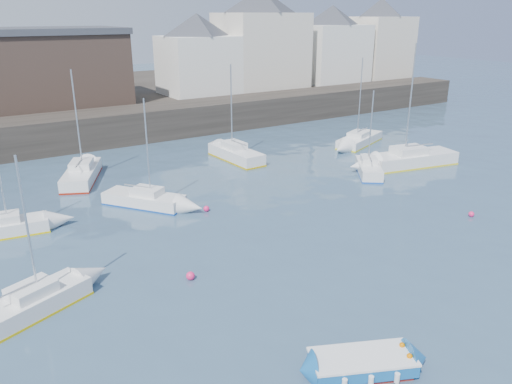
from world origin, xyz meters
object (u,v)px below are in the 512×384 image
blue_dinghy (362,363)px  sailboat_b (144,199)px  sailboat_c (369,168)px  sailboat_d (411,159)px  sailboat_a (29,305)px  sailboat_h (82,174)px  buoy_mid (471,216)px  buoy_far (206,211)px  buoy_near (191,279)px  sailboat_f (236,154)px  sailboat_g (360,139)px

blue_dinghy → sailboat_b: (-0.53, 19.19, 0.07)m
sailboat_c → sailboat_d: bearing=-2.9°
sailboat_a → sailboat_h: 17.93m
blue_dinghy → buoy_mid: bearing=23.2°
sailboat_a → sailboat_b: 12.55m
sailboat_b → buoy_far: 4.19m
sailboat_c → buoy_far: size_ratio=16.95×
sailboat_a → buoy_mid: size_ratio=19.61×
sailboat_b → buoy_near: sailboat_b is taller
sailboat_c → blue_dinghy: bearing=-135.2°
sailboat_b → buoy_far: bearing=-45.9°
sailboat_h → sailboat_f: bearing=-6.5°
sailboat_c → sailboat_h: size_ratio=0.79×
sailboat_b → buoy_near: 10.34m
sailboat_g → buoy_near: size_ratio=19.67×
blue_dinghy → sailboat_a: (-8.99, 9.93, 0.09)m
buoy_near → sailboat_c: bearing=21.5°
sailboat_d → buoy_far: sailboat_d is taller
sailboat_g → buoy_near: (-24.67, -14.60, -0.45)m
blue_dinghy → buoy_near: size_ratio=9.53×
sailboat_a → sailboat_h: (6.44, 16.73, 0.05)m
sailboat_b → sailboat_g: (23.02, 4.40, 0.00)m
sailboat_d → sailboat_g: (1.47, 7.50, -0.13)m
blue_dinghy → buoy_far: blue_dinghy is taller
blue_dinghy → buoy_mid: 16.97m
sailboat_b → sailboat_g: bearing=10.8°
buoy_far → buoy_near: bearing=-122.3°
sailboat_a → buoy_far: sailboat_a is taller
sailboat_c → sailboat_g: size_ratio=0.79×
sailboat_a → sailboat_b: size_ratio=0.96×
sailboat_h → buoy_mid: sailboat_h is taller
sailboat_d → sailboat_f: bearing=140.7°
sailboat_c → buoy_mid: (-0.88, -9.65, -0.48)m
sailboat_h → buoy_near: 17.68m
sailboat_a → sailboat_g: (31.49, 13.66, -0.02)m
blue_dinghy → sailboat_h: 26.78m
blue_dinghy → sailboat_a: bearing=132.2°
sailboat_a → blue_dinghy: bearing=-47.8°
sailboat_d → buoy_far: bearing=179.7°
blue_dinghy → sailboat_g: 32.60m
blue_dinghy → sailboat_a: sailboat_a is taller
sailboat_d → sailboat_h: (-23.57, 10.56, -0.06)m
buoy_far → sailboat_f: bearing=50.4°
sailboat_b → sailboat_h: (-2.02, 7.47, 0.07)m
sailboat_d → sailboat_f: 14.44m
buoy_near → blue_dinghy: bearing=-76.4°
sailboat_h → buoy_mid: size_ratio=23.46×
sailboat_b → sailboat_g: size_ratio=0.87×
sailboat_a → sailboat_b: (8.46, 9.26, -0.02)m
sailboat_f → buoy_mid: 19.44m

